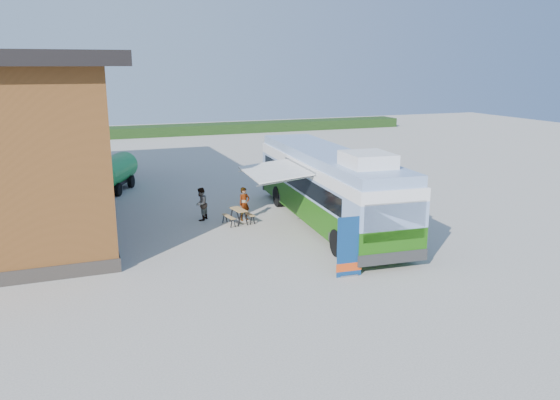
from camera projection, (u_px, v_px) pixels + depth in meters
name	position (u px, v px, depth m)	size (l,w,h in m)	color
ground	(292.00, 250.00, 21.33)	(100.00, 100.00, 0.00)	#BCB7AD
barn	(9.00, 140.00, 25.93)	(9.60, 21.20, 7.50)	brown
hedge	(229.00, 128.00, 58.46)	(40.00, 3.00, 1.00)	#264419
bus	(328.00, 184.00, 24.39)	(3.52, 12.75, 3.87)	#2B6B11
awning	(279.00, 165.00, 23.62)	(2.78, 4.17, 0.51)	white
banner	(349.00, 252.00, 18.48)	(0.92, 0.22, 2.12)	navy
picnic_table	(238.00, 213.00, 24.80)	(1.35, 1.24, 0.68)	#AB8651
person_a	(244.00, 204.00, 25.30)	(0.57, 0.37, 1.56)	#999999
person_b	(201.00, 204.00, 25.30)	(0.75, 0.59, 1.55)	#999999
slurry_tanker	(113.00, 171.00, 30.98)	(3.12, 5.10, 2.03)	#1A933B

